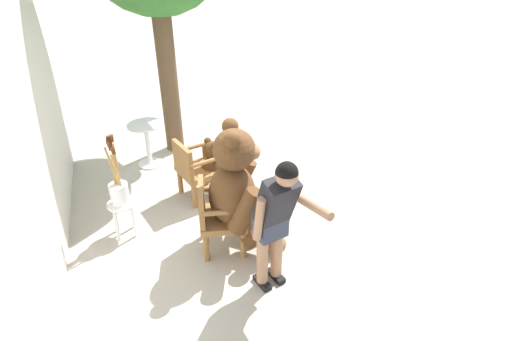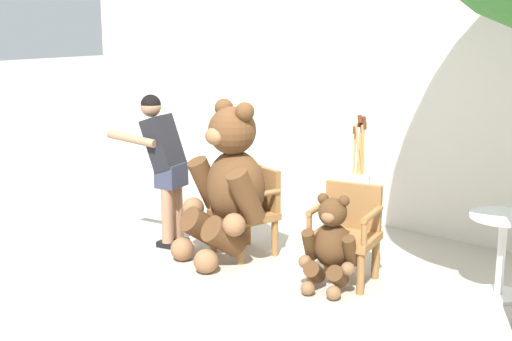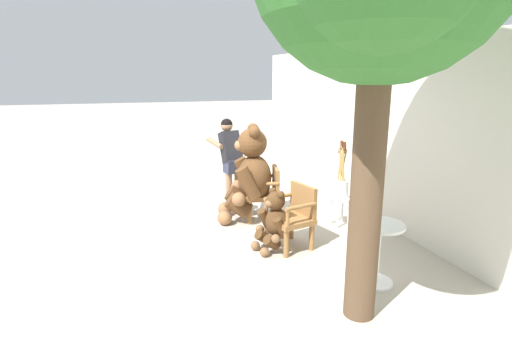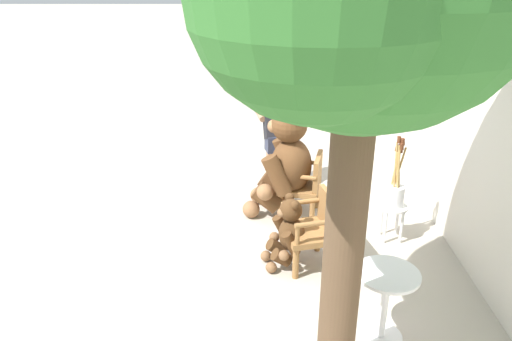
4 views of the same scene
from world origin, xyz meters
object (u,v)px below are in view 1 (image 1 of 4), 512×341
(white_stool, at_px, (123,210))
(brush_bucket, at_px, (118,188))
(person_visitor, at_px, (276,216))
(teddy_bear_small, at_px, (215,167))
(wooden_chair_left, at_px, (218,214))
(teddy_bear_large, at_px, (240,190))
(wooden_chair_right, at_px, (195,168))
(round_side_table, at_px, (147,140))

(white_stool, distance_m, brush_bucket, 0.31)
(person_visitor, xyz_separation_m, brush_bucket, (1.46, 1.38, -0.25))
(brush_bucket, bearing_deg, teddy_bear_small, -67.35)
(wooden_chair_left, relative_size, teddy_bear_large, 0.55)
(wooden_chair_right, relative_size, teddy_bear_small, 1.02)
(wooden_chair_left, relative_size, person_visitor, 0.55)
(person_visitor, height_order, white_stool, person_visitor)
(wooden_chair_left, xyz_separation_m, wooden_chair_right, (1.15, -0.00, 0.00))
(wooden_chair_right, height_order, round_side_table, wooden_chair_right)
(wooden_chair_left, xyz_separation_m, round_side_table, (2.37, 0.51, -0.01))
(teddy_bear_large, height_order, person_visitor, person_visitor)
(white_stool, relative_size, round_side_table, 0.64)
(person_visitor, bearing_deg, teddy_bear_small, 2.31)
(person_visitor, bearing_deg, wooden_chair_right, 10.44)
(teddy_bear_small, bearing_deg, wooden_chair_left, 166.44)
(brush_bucket, bearing_deg, wooden_chair_right, -63.01)
(wooden_chair_right, distance_m, brush_bucket, 1.16)
(wooden_chair_right, bearing_deg, person_visitor, -169.56)
(teddy_bear_small, distance_m, brush_bucket, 1.43)
(white_stool, bearing_deg, brush_bucket, -66.33)
(teddy_bear_large, distance_m, person_visitor, 0.82)
(wooden_chair_left, xyz_separation_m, teddy_bear_large, (-0.03, -0.26, 0.30))
(wooden_chair_right, xyz_separation_m, round_side_table, (1.21, 0.51, -0.01))
(wooden_chair_right, distance_m, white_stool, 1.15)
(brush_bucket, distance_m, round_side_table, 1.82)
(teddy_bear_small, bearing_deg, white_stool, 112.65)
(teddy_bear_large, bearing_deg, teddy_bear_small, -1.09)
(teddy_bear_large, distance_m, round_side_table, 2.54)
(wooden_chair_left, distance_m, person_visitor, 1.02)
(wooden_chair_left, relative_size, wooden_chair_right, 1.00)
(teddy_bear_small, distance_m, round_side_table, 1.43)
(brush_bucket, height_order, round_side_table, brush_bucket)
(teddy_bear_large, height_order, round_side_table, teddy_bear_large)
(wooden_chair_right, height_order, person_visitor, person_visitor)
(wooden_chair_left, height_order, wooden_chair_right, same)
(white_stool, relative_size, brush_bucket, 0.52)
(wooden_chair_right, xyz_separation_m, white_stool, (-0.52, 1.02, -0.11))
(brush_bucket, xyz_separation_m, round_side_table, (1.73, -0.51, -0.22))
(teddy_bear_large, bearing_deg, person_visitor, -172.54)
(white_stool, xyz_separation_m, round_side_table, (1.73, -0.51, 0.09))
(wooden_chair_right, relative_size, person_visitor, 0.55)
(teddy_bear_large, height_order, white_stool, teddy_bear_large)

